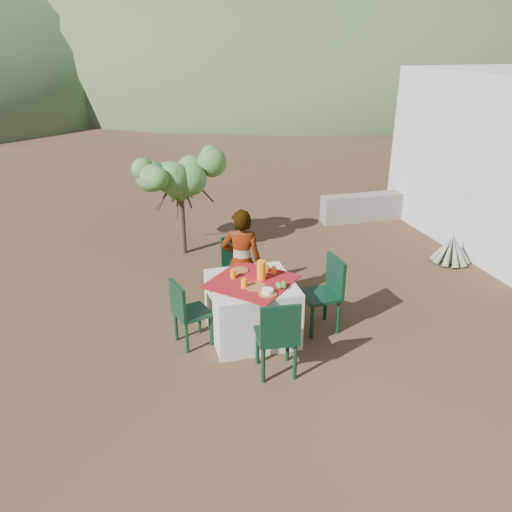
# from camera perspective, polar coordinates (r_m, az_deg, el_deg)

# --- Properties ---
(ground) EXTENTS (160.00, 160.00, 0.00)m
(ground) POSITION_cam_1_polar(r_m,az_deg,el_deg) (6.74, 0.25, -7.53)
(ground) COLOR #332017
(ground) RESTS_ON ground
(table) EXTENTS (1.30, 1.30, 0.76)m
(table) POSITION_cam_1_polar(r_m,az_deg,el_deg) (6.29, -0.50, -5.99)
(table) COLOR beige
(table) RESTS_ON ground
(chair_far) EXTENTS (0.46, 0.46, 0.91)m
(chair_far) POSITION_cam_1_polar(r_m,az_deg,el_deg) (7.17, -2.09, -0.96)
(chair_far) COLOR black
(chair_far) RESTS_ON ground
(chair_near) EXTENTS (0.48, 0.48, 0.95)m
(chair_near) POSITION_cam_1_polar(r_m,az_deg,el_deg) (5.48, 2.51, -9.01)
(chair_near) COLOR black
(chair_near) RESTS_ON ground
(chair_left) EXTENTS (0.49, 0.49, 0.86)m
(chair_left) POSITION_cam_1_polar(r_m,az_deg,el_deg) (6.10, -7.92, -6.18)
(chair_left) COLOR black
(chair_left) RESTS_ON ground
(chair_right) EXTENTS (0.48, 0.48, 0.98)m
(chair_right) POSITION_cam_1_polar(r_m,az_deg,el_deg) (6.42, 8.02, -3.89)
(chair_right) COLOR black
(chair_right) RESTS_ON ground
(person) EXTENTS (0.63, 0.51, 1.48)m
(person) POSITION_cam_1_polar(r_m,az_deg,el_deg) (6.68, -1.66, -0.67)
(person) COLOR #8C6651
(person) RESTS_ON ground
(shrub_tree) EXTENTS (1.38, 1.35, 1.62)m
(shrub_tree) POSITION_cam_1_polar(r_m,az_deg,el_deg) (8.57, -8.40, 8.43)
(shrub_tree) COLOR #4C3926
(shrub_tree) RESTS_ON ground
(agave) EXTENTS (0.65, 0.64, 0.69)m
(agave) POSITION_cam_1_polar(r_m,az_deg,el_deg) (9.00, 21.43, 0.68)
(agave) COLOR slate
(agave) RESTS_ON ground
(stone_wall) EXTENTS (2.60, 0.35, 0.55)m
(stone_wall) POSITION_cam_1_polar(r_m,az_deg,el_deg) (10.81, 14.11, 5.58)
(stone_wall) COLOR gray
(stone_wall) RESTS_ON ground
(hill_near_right) EXTENTS (48.00, 48.00, 20.00)m
(hill_near_right) POSITION_cam_1_polar(r_m,az_deg,el_deg) (43.85, 3.13, 18.93)
(hill_near_right) COLOR #355530
(hill_near_right) RESTS_ON ground
(hill_far_center) EXTENTS (60.00, 60.00, 24.00)m
(hill_far_center) POSITION_cam_1_polar(r_m,az_deg,el_deg) (57.72, -18.52, 18.93)
(hill_far_center) COLOR slate
(hill_far_center) RESTS_ON ground
(hill_far_right) EXTENTS (36.00, 36.00, 14.00)m
(hill_far_right) POSITION_cam_1_polar(r_m,az_deg,el_deg) (59.52, 15.62, 19.36)
(hill_far_right) COLOR slate
(hill_far_right) RESTS_ON ground
(plate_far) EXTENTS (0.23, 0.23, 0.01)m
(plate_far) POSITION_cam_1_polar(r_m,az_deg,el_deg) (6.36, -1.93, -1.68)
(plate_far) COLOR brown
(plate_far) RESTS_ON table
(plate_near) EXTENTS (0.25, 0.25, 0.01)m
(plate_near) POSITION_cam_1_polar(r_m,az_deg,el_deg) (5.96, -0.07, -3.51)
(plate_near) COLOR brown
(plate_near) RESTS_ON table
(glass_far) EXTENTS (0.07, 0.07, 0.11)m
(glass_far) POSITION_cam_1_polar(r_m,az_deg,el_deg) (6.16, -2.63, -2.06)
(glass_far) COLOR orange
(glass_far) RESTS_ON table
(glass_near) EXTENTS (0.07, 0.07, 0.12)m
(glass_near) POSITION_cam_1_polar(r_m,az_deg,el_deg) (5.92, -1.38, -3.13)
(glass_near) COLOR orange
(glass_near) RESTS_ON table
(juice_pitcher) EXTENTS (0.11, 0.11, 0.24)m
(juice_pitcher) POSITION_cam_1_polar(r_m,az_deg,el_deg) (6.10, 0.60, -1.64)
(juice_pitcher) COLOR orange
(juice_pitcher) RESTS_ON table
(bowl_plate) EXTENTS (0.23, 0.23, 0.01)m
(bowl_plate) POSITION_cam_1_polar(r_m,az_deg,el_deg) (5.80, 1.33, -4.30)
(bowl_plate) COLOR brown
(bowl_plate) RESTS_ON table
(white_bowl) EXTENTS (0.14, 0.14, 0.05)m
(white_bowl) POSITION_cam_1_polar(r_m,az_deg,el_deg) (5.79, 1.33, -4.03)
(white_bowl) COLOR white
(white_bowl) RESTS_ON bowl_plate
(jar_left) EXTENTS (0.06, 0.06, 0.09)m
(jar_left) POSITION_cam_1_polar(r_m,az_deg,el_deg) (6.28, 2.04, -1.62)
(jar_left) COLOR gold
(jar_left) RESTS_ON table
(jar_right) EXTENTS (0.07, 0.07, 0.10)m
(jar_right) POSITION_cam_1_polar(r_m,az_deg,el_deg) (6.32, 1.16, -1.40)
(jar_right) COLOR gold
(jar_right) RESTS_ON table
(napkin_holder) EXTENTS (0.08, 0.06, 0.09)m
(napkin_holder) POSITION_cam_1_polar(r_m,az_deg,el_deg) (6.20, 0.88, -1.99)
(napkin_holder) COLOR white
(napkin_holder) RESTS_ON table
(fruit_cluster) EXTENTS (0.14, 0.13, 0.07)m
(fruit_cluster) POSITION_cam_1_polar(r_m,az_deg,el_deg) (5.94, 2.90, -3.35)
(fruit_cluster) COLOR #4E832F
(fruit_cluster) RESTS_ON table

